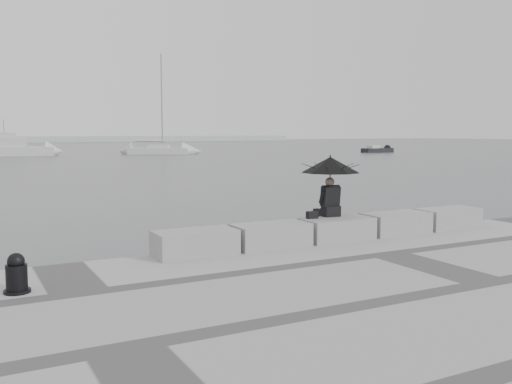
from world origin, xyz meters
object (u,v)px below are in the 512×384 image
motor_cruiser (13,148)px  small_motorboat (377,150)px  mooring_bollard (17,276)px  sailboat_right (159,150)px  seated_person (330,171)px

motor_cruiser → small_motorboat: 47.79m
mooring_bollard → small_motorboat: (51.96, 53.99, -0.44)m
sailboat_right → small_motorboat: 30.36m
seated_person → small_motorboat: bearing=52.6°
small_motorboat → sailboat_right: bearing=160.7°
sailboat_right → seated_person: bearing=-74.8°
seated_person → small_motorboat: 69.28m
mooring_bollard → motor_cruiser: 65.58m
mooring_bollard → motor_cruiser: size_ratio=0.06×
small_motorboat → seated_person: bearing=-133.6°
seated_person → sailboat_right: size_ratio=0.11×
seated_person → mooring_bollard: bearing=-164.0°
sailboat_right → small_motorboat: size_ratio=2.67×
sailboat_right → motor_cruiser: size_ratio=1.31×
motor_cruiser → small_motorboat: bearing=1.0°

